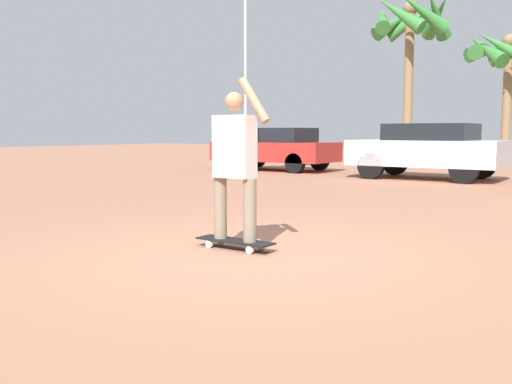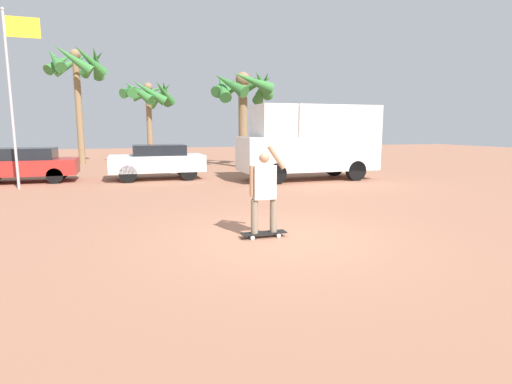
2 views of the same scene
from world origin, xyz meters
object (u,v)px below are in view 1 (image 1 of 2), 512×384
at_px(skateboard, 235,242).
at_px(parked_car_red, 275,148).
at_px(palm_tree_center_background, 510,53).
at_px(flagpole, 249,48).
at_px(parked_car_white, 428,149).
at_px(person_skateboarder, 235,157).
at_px(palm_tree_far_left, 411,25).

height_order(skateboard, parked_car_red, parked_car_red).
distance_m(parked_car_red, palm_tree_center_background, 10.26).
bearing_deg(skateboard, flagpole, 124.73).
distance_m(parked_car_white, palm_tree_center_background, 9.21).
bearing_deg(flagpole, person_skateboarder, -55.28).
distance_m(skateboard, palm_tree_center_background, 19.24).
relative_size(parked_car_red, palm_tree_center_background, 0.78).
bearing_deg(person_skateboarder, skateboard, -0.00).
bearing_deg(parked_car_white, parked_car_red, 173.93).
xyz_separation_m(skateboard, parked_car_white, (-1.28, 10.21, 0.71)).
relative_size(parked_car_white, palm_tree_center_background, 0.75).
bearing_deg(parked_car_white, palm_tree_far_left, 112.98).
bearing_deg(skateboard, palm_tree_center_background, 93.24).
bearing_deg(flagpole, parked_car_red, 100.05).
relative_size(parked_car_white, palm_tree_far_left, 0.56).
xyz_separation_m(skateboard, palm_tree_center_background, (-1.06, 18.76, 4.15)).
distance_m(skateboard, parked_car_red, 12.57).
bearing_deg(parked_car_white, skateboard, -82.84).
distance_m(person_skateboarder, palm_tree_far_left, 20.34).
height_order(parked_car_white, palm_tree_center_background, palm_tree_center_background).
height_order(person_skateboarder, parked_car_white, person_skateboarder).
height_order(palm_tree_center_background, palm_tree_far_left, palm_tree_far_left).
distance_m(person_skateboarder, parked_car_white, 10.30).
bearing_deg(skateboard, palm_tree_far_left, 104.83).
bearing_deg(flagpole, skateboard, -55.27).
relative_size(person_skateboarder, flagpole, 0.28).
xyz_separation_m(parked_car_white, flagpole, (-4.84, -1.38, 2.87)).
bearing_deg(palm_tree_far_left, flagpole, -95.87).
bearing_deg(parked_car_red, flagpole, -79.95).
bearing_deg(flagpole, parked_car_white, 15.98).
relative_size(palm_tree_center_background, flagpole, 0.84).
distance_m(person_skateboarder, palm_tree_center_background, 19.07).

